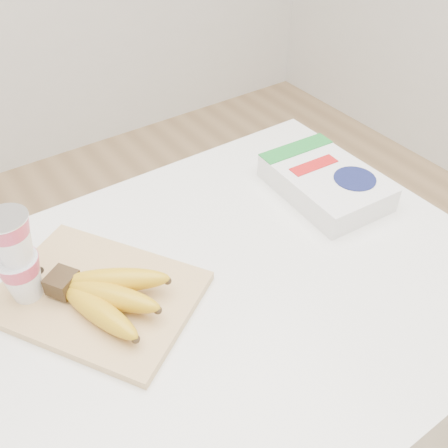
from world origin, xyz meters
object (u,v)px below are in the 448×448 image
(bananas, at_px, (105,295))
(cereal_box, at_px, (325,182))
(table, at_px, (194,427))
(yogurt_stack, at_px, (16,256))
(cutting_board, at_px, (97,295))

(bananas, distance_m, cereal_box, 0.53)
(table, relative_size, yogurt_stack, 6.79)
(table, relative_size, bananas, 5.39)
(table, height_order, cutting_board, cutting_board)
(yogurt_stack, relative_size, cereal_box, 0.63)
(cutting_board, bearing_deg, cereal_box, -32.08)
(cutting_board, distance_m, cereal_box, 0.54)
(table, bearing_deg, bananas, 152.63)
(table, height_order, yogurt_stack, yogurt_stack)
(table, xyz_separation_m, cereal_box, (0.42, 0.10, 0.47))
(cutting_board, distance_m, yogurt_stack, 0.15)
(cutting_board, xyz_separation_m, yogurt_stack, (-0.10, 0.06, 0.10))
(cereal_box, bearing_deg, table, -163.55)
(cutting_board, relative_size, yogurt_stack, 1.95)
(table, xyz_separation_m, bananas, (-0.11, 0.06, 0.48))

